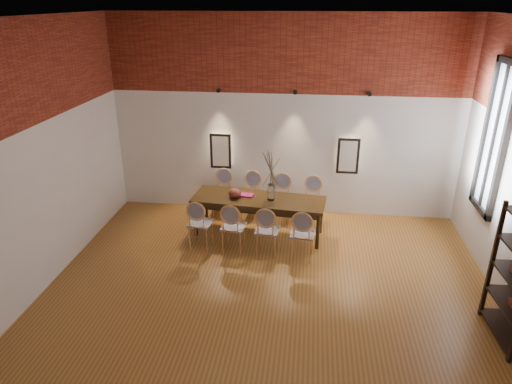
# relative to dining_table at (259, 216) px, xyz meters

# --- Properties ---
(floor) EXTENTS (7.00, 7.00, 0.02)m
(floor) POSITION_rel_dining_table_xyz_m (0.38, -2.35, -0.39)
(floor) COLOR #946028
(floor) RESTS_ON ground
(ceiling) EXTENTS (7.00, 7.00, 0.02)m
(ceiling) POSITION_rel_dining_table_xyz_m (0.38, -2.35, 3.63)
(ceiling) COLOR silver
(ceiling) RESTS_ON ground
(wall_back) EXTENTS (7.00, 0.10, 4.00)m
(wall_back) POSITION_rel_dining_table_xyz_m (0.38, 1.20, 1.62)
(wall_back) COLOR silver
(wall_back) RESTS_ON ground
(wall_left) EXTENTS (0.10, 7.00, 4.00)m
(wall_left) POSITION_rel_dining_table_xyz_m (-3.17, -2.35, 1.62)
(wall_left) COLOR silver
(wall_left) RESTS_ON ground
(brick_band_back) EXTENTS (7.00, 0.02, 1.50)m
(brick_band_back) POSITION_rel_dining_table_xyz_m (0.38, 1.13, 2.88)
(brick_band_back) COLOR maroon
(brick_band_back) RESTS_ON ground
(brick_band_front) EXTENTS (7.00, 0.02, 1.50)m
(brick_band_front) POSITION_rel_dining_table_xyz_m (0.38, -5.83, 2.88)
(brick_band_front) COLOR maroon
(brick_band_front) RESTS_ON ground
(niche_left) EXTENTS (0.36, 0.06, 0.66)m
(niche_left) POSITION_rel_dining_table_xyz_m (-0.92, 1.10, 0.93)
(niche_left) COLOR #FFEAC6
(niche_left) RESTS_ON wall_back
(niche_right) EXTENTS (0.36, 0.06, 0.66)m
(niche_right) POSITION_rel_dining_table_xyz_m (1.68, 1.10, 0.93)
(niche_right) COLOR #FFEAC6
(niche_right) RESTS_ON wall_back
(spot_fixture_left) EXTENTS (0.08, 0.10, 0.08)m
(spot_fixture_left) POSITION_rel_dining_table_xyz_m (-0.92, 1.07, 2.17)
(spot_fixture_left) COLOR black
(spot_fixture_left) RESTS_ON wall_back
(spot_fixture_mid) EXTENTS (0.08, 0.10, 0.08)m
(spot_fixture_mid) POSITION_rel_dining_table_xyz_m (0.58, 1.07, 2.17)
(spot_fixture_mid) COLOR black
(spot_fixture_mid) RESTS_ON wall_back
(spot_fixture_right) EXTENTS (0.08, 0.10, 0.08)m
(spot_fixture_right) POSITION_rel_dining_table_xyz_m (1.98, 1.07, 2.17)
(spot_fixture_right) COLOR black
(spot_fixture_right) RESTS_ON wall_back
(window_glass) EXTENTS (0.02, 0.78, 2.38)m
(window_glass) POSITION_rel_dining_table_xyz_m (3.84, -0.35, 1.77)
(window_glass) COLOR silver
(window_glass) RESTS_ON wall_right
(window_frame) EXTENTS (0.08, 0.90, 2.50)m
(window_frame) POSITION_rel_dining_table_xyz_m (3.82, -0.35, 1.77)
(window_frame) COLOR black
(window_frame) RESTS_ON wall_right
(window_mullion) EXTENTS (0.06, 0.06, 2.40)m
(window_mullion) POSITION_rel_dining_table_xyz_m (3.82, -0.35, 1.77)
(window_mullion) COLOR black
(window_mullion) RESTS_ON wall_right
(dining_table) EXTENTS (2.55, 1.04, 0.75)m
(dining_table) POSITION_rel_dining_table_xyz_m (0.00, 0.00, 0.00)
(dining_table) COLOR #35220C
(dining_table) RESTS_ON floor
(chair_near_a) EXTENTS (0.48, 0.48, 0.94)m
(chair_near_a) POSITION_rel_dining_table_xyz_m (-0.99, -0.59, 0.09)
(chair_near_a) COLOR tan
(chair_near_a) RESTS_ON floor
(chair_near_b) EXTENTS (0.48, 0.48, 0.94)m
(chair_near_b) POSITION_rel_dining_table_xyz_m (-0.37, -0.65, 0.09)
(chair_near_b) COLOR tan
(chair_near_b) RESTS_ON floor
(chair_near_c) EXTENTS (0.48, 0.48, 0.94)m
(chair_near_c) POSITION_rel_dining_table_xyz_m (0.24, -0.71, 0.09)
(chair_near_c) COLOR tan
(chair_near_c) RESTS_ON floor
(chair_near_d) EXTENTS (0.48, 0.48, 0.94)m
(chair_near_d) POSITION_rel_dining_table_xyz_m (0.86, -0.77, 0.09)
(chair_near_d) COLOR tan
(chair_near_d) RESTS_ON floor
(chair_far_a) EXTENTS (0.48, 0.48, 0.94)m
(chair_far_a) POSITION_rel_dining_table_xyz_m (-0.86, 0.77, 0.09)
(chair_far_a) COLOR tan
(chair_far_a) RESTS_ON floor
(chair_far_b) EXTENTS (0.48, 0.48, 0.94)m
(chair_far_b) POSITION_rel_dining_table_xyz_m (-0.24, 0.71, 0.09)
(chair_far_b) COLOR tan
(chair_far_b) RESTS_ON floor
(chair_far_c) EXTENTS (0.48, 0.48, 0.94)m
(chair_far_c) POSITION_rel_dining_table_xyz_m (0.37, 0.65, 0.09)
(chair_far_c) COLOR tan
(chair_far_c) RESTS_ON floor
(chair_far_d) EXTENTS (0.48, 0.48, 0.94)m
(chair_far_d) POSITION_rel_dining_table_xyz_m (0.99, 0.59, 0.09)
(chair_far_d) COLOR tan
(chair_far_d) RESTS_ON floor
(vase) EXTENTS (0.14, 0.14, 0.30)m
(vase) POSITION_rel_dining_table_xyz_m (0.23, -0.02, 0.53)
(vase) COLOR silver
(vase) RESTS_ON dining_table
(dried_branches) EXTENTS (0.50, 0.50, 0.70)m
(dried_branches) POSITION_rel_dining_table_xyz_m (0.23, -0.02, 0.98)
(dried_branches) COLOR #48402F
(dried_branches) RESTS_ON vase
(bowl) EXTENTS (0.24, 0.24, 0.18)m
(bowl) POSITION_rel_dining_table_xyz_m (-0.45, -0.01, 0.46)
(bowl) COLOR maroon
(bowl) RESTS_ON dining_table
(book) EXTENTS (0.28, 0.20, 0.03)m
(book) POSITION_rel_dining_table_xyz_m (-0.25, 0.09, 0.39)
(book) COLOR #99165B
(book) RESTS_ON dining_table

